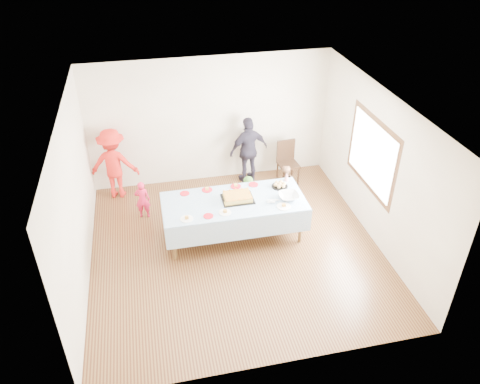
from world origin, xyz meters
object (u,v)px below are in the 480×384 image
object	(u,v)px
party_table	(234,203)
birthday_cake	(238,197)
adult_left	(114,164)
dining_chair	(287,159)

from	to	relation	value
party_table	birthday_cake	distance (m)	0.13
adult_left	party_table	bearing A→B (deg)	149.94
party_table	adult_left	distance (m)	2.79
birthday_cake	adult_left	size ratio (longest dim) A/B	0.37
dining_chair	adult_left	xyz separation A→B (m)	(-3.58, 0.18, 0.23)
birthday_cake	dining_chair	distance (m)	2.21
party_table	birthday_cake	world-z (taller)	birthday_cake
party_table	birthday_cake	xyz separation A→B (m)	(0.07, 0.03, 0.10)
party_table	dining_chair	bearing A→B (deg)	48.11
birthday_cake	dining_chair	bearing A→B (deg)	49.04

